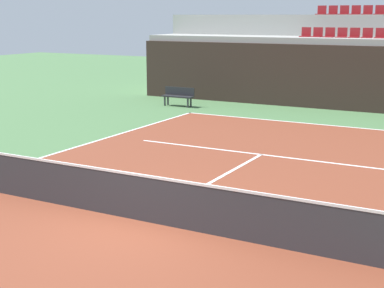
% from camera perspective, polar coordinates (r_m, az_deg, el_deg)
% --- Properties ---
extents(ground_plane, '(80.00, 80.00, 0.00)m').
position_cam_1_polar(ground_plane, '(11.69, -4.99, -7.61)').
color(ground_plane, '#477042').
extents(court_surface, '(11.00, 24.00, 0.01)m').
position_cam_1_polar(court_surface, '(11.69, -4.99, -7.58)').
color(court_surface, brown).
rests_on(court_surface, ground_plane).
extents(baseline_far, '(11.00, 0.10, 0.00)m').
position_cam_1_polar(baseline_far, '(22.31, 12.15, 1.93)').
color(baseline_far, white).
rests_on(baseline_far, court_surface).
extents(service_line_far, '(8.26, 0.10, 0.00)m').
position_cam_1_polar(service_line_far, '(17.16, 6.84, -1.04)').
color(service_line_far, white).
rests_on(service_line_far, court_surface).
extents(centre_service_line, '(0.10, 6.40, 0.00)m').
position_cam_1_polar(centre_service_line, '(14.33, 2.08, -3.69)').
color(centre_service_line, white).
rests_on(centre_service_line, court_surface).
extents(back_wall, '(19.99, 0.30, 2.78)m').
position_cam_1_polar(back_wall, '(25.82, 14.76, 6.31)').
color(back_wall, '#33231E').
rests_on(back_wall, ground_plane).
extents(stands_tier_lower, '(19.99, 2.40, 3.05)m').
position_cam_1_polar(stands_tier_lower, '(27.11, 15.48, 6.84)').
color(stands_tier_lower, '#9E9E99').
rests_on(stands_tier_lower, ground_plane).
extents(stands_tier_upper, '(19.99, 2.40, 4.07)m').
position_cam_1_polar(stands_tier_upper, '(29.41, 16.63, 8.18)').
color(stands_tier_upper, '#9E9E99').
rests_on(stands_tier_upper, ground_plane).
extents(seating_row_lower, '(4.92, 0.44, 0.44)m').
position_cam_1_polar(seating_row_lower, '(27.10, 15.73, 10.33)').
color(seating_row_lower, maroon).
rests_on(seating_row_lower, stands_tier_lower).
extents(seating_row_upper, '(4.92, 0.44, 0.44)m').
position_cam_1_polar(seating_row_upper, '(29.43, 16.93, 12.37)').
color(seating_row_upper, maroon).
rests_on(seating_row_upper, stands_tier_upper).
extents(tennis_net, '(11.08, 0.08, 1.07)m').
position_cam_1_polar(tennis_net, '(11.53, -5.04, -5.23)').
color(tennis_net, black).
rests_on(tennis_net, court_surface).
extents(player_bench, '(1.50, 0.40, 0.85)m').
position_cam_1_polar(player_bench, '(26.22, -1.35, 4.87)').
color(player_bench, '#232328').
rests_on(player_bench, ground_plane).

